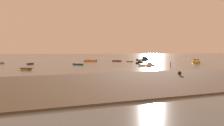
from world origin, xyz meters
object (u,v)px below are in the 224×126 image
Objects in this scene: motorboat_moored_0 at (196,62)px; rowboat_moored_7 at (31,64)px; rowboat_moored_9 at (195,61)px; rowboat_moored_5 at (158,64)px; rowboat_moored_3 at (117,61)px; motorboat_moored_2 at (144,60)px; rowboat_moored_4 at (26,69)px; rowboat_moored_2 at (78,64)px; rowboat_moored_8 at (130,61)px; motorboat_moored_4 at (140,62)px; motorboat_moored_3 at (89,61)px; mooring_post_near at (171,65)px; motorboat_moored_1 at (148,65)px.

rowboat_moored_7 is at bearing -70.90° from motorboat_moored_0.
rowboat_moored_5 is at bearing -14.15° from rowboat_moored_9.
rowboat_moored_3 is 16.01m from motorboat_moored_2.
rowboat_moored_4 is 74.93m from rowboat_moored_9.
motorboat_moored_0 is at bearing -135.55° from rowboat_moored_2.
rowboat_moored_9 is (29.35, 14.58, 0.06)m from rowboat_moored_5.
rowboat_moored_4 is at bearing -153.29° from motorboat_moored_2.
rowboat_moored_9 reaches higher than rowboat_moored_2.
rowboat_moored_2 is 1.24× the size of rowboat_moored_4.
motorboat_moored_2 is 1.84× the size of rowboat_moored_7.
rowboat_moored_2 is 28.79m from rowboat_moored_8.
rowboat_moored_7 is 39.21m from rowboat_moored_8.
rowboat_moored_5 is at bearing -113.71° from motorboat_moored_4.
rowboat_moored_5 is at bearing -120.94° from motorboat_moored_2.
rowboat_moored_4 is 0.60× the size of motorboat_moored_3.
rowboat_moored_7 is 2.48× the size of mooring_post_near.
motorboat_moored_4 is at bearing 150.45° from motorboat_moored_3.
rowboat_moored_2 is 0.99× the size of rowboat_moored_3.
motorboat_moored_3 is 27.90m from rowboat_moored_7.
rowboat_moored_9 is at bearing -111.00° from rowboat_moored_4.
motorboat_moored_1 is 1.45× the size of rowboat_moored_5.
motorboat_moored_0 is 1.52× the size of rowboat_moored_3.
rowboat_moored_9 is at bearing 172.46° from motorboat_moored_0.
rowboat_moored_2 is 1.16× the size of rowboat_moored_7.
rowboat_moored_5 is (8.58, 7.84, -0.13)m from motorboat_moored_1.
rowboat_moored_8 is at bearing 80.82° from mooring_post_near.
rowboat_moored_8 is at bearing -152.95° from motorboat_moored_2.
rowboat_moored_2 reaches higher than rowboat_moored_3.
rowboat_moored_2 is at bearing -88.99° from rowboat_moored_8.
motorboat_moored_0 is 1.14× the size of motorboat_moored_3.
motorboat_moored_4 reaches higher than motorboat_moored_1.
motorboat_moored_0 is 42.28m from motorboat_moored_3.
rowboat_moored_4 reaches higher than rowboat_moored_5.
motorboat_moored_0 is 58.13m from rowboat_moored_4.
motorboat_moored_0 reaches higher than motorboat_moored_3.
motorboat_moored_2 is at bearing 8.14° from motorboat_moored_4.
rowboat_moored_9 is at bearing -46.26° from motorboat_moored_2.
motorboat_moored_1 is 15.68m from motorboat_moored_4.
motorboat_moored_3 is at bearing -19.66° from rowboat_moored_7.
motorboat_moored_1 is at bearing 21.08° from rowboat_moored_5.
motorboat_moored_4 reaches higher than rowboat_moored_5.
motorboat_moored_0 is at bearing 38.76° from motorboat_moored_1.
motorboat_moored_1 is at bearing -158.29° from motorboat_moored_4.
motorboat_moored_2 reaches higher than motorboat_moored_0.
rowboat_moored_4 is (-37.83, -33.91, -0.03)m from rowboat_moored_3.
rowboat_moored_2 is 43.21m from motorboat_moored_2.
motorboat_moored_4 is (11.84, -21.90, 0.00)m from motorboat_moored_3.
motorboat_moored_0 reaches higher than motorboat_moored_4.
motorboat_moored_3 reaches higher than rowboat_moored_2.
motorboat_moored_0 is 25.77m from rowboat_moored_8.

